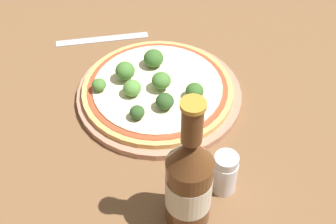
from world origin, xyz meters
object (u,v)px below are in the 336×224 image
at_px(pepper_shaker, 225,173).
at_px(fork, 102,39).
at_px(pizza, 158,89).
at_px(beer_bottle, 189,181).

xyz_separation_m(pepper_shaker, fork, (-0.41, -0.07, -0.03)).
bearing_deg(pepper_shaker, pizza, -174.14).
relative_size(beer_bottle, fork, 1.22).
bearing_deg(pepper_shaker, fork, -170.39).
relative_size(beer_bottle, pepper_shaker, 3.15).
bearing_deg(beer_bottle, pepper_shaker, 110.56).
xyz_separation_m(beer_bottle, pepper_shaker, (-0.03, 0.07, -0.05)).
bearing_deg(fork, beer_bottle, -78.39).
distance_m(pizza, fork, 0.20).
relative_size(pizza, pepper_shaker, 3.69).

